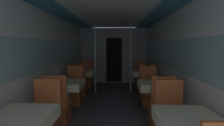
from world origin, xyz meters
name	(u,v)px	position (x,y,z in m)	size (l,w,h in m)	color
wall_left	(51,62)	(-1.39, 2.84, 1.15)	(0.05, 8.47, 2.24)	silver
wall_right	(172,62)	(1.39, 2.84, 1.15)	(0.05, 8.47, 2.24)	silver
ceiling_panel	(111,11)	(0.00, 2.84, 2.28)	(2.79, 8.47, 0.07)	white
bulkhead_far	(114,56)	(0.00, 6.06, 1.12)	(2.73, 0.09, 2.24)	gray
dining_table_left_0	(22,122)	(-0.97, 0.83, 0.62)	(0.69, 0.69, 0.73)	#4C4C51
chair_left_far_0	(44,125)	(-0.97, 1.42, 0.30)	(0.43, 0.43, 0.99)	brown
dining_table_left_1	(67,86)	(-0.97, 2.66, 0.62)	(0.69, 0.69, 0.73)	#4C4C51
chair_left_near_1	(59,110)	(-0.97, 2.07, 0.30)	(0.43, 0.43, 0.99)	brown
chair_left_far_1	(74,93)	(-0.97, 3.25, 0.30)	(0.43, 0.43, 0.99)	brown
dining_table_left_2	(83,73)	(-0.97, 4.49, 0.62)	(0.69, 0.69, 0.73)	#4C4C51
chair_left_near_2	(80,87)	(-0.97, 3.90, 0.30)	(0.43, 0.43, 0.99)	brown
chair_left_far_2	(87,80)	(-0.97, 5.08, 0.30)	(0.43, 0.43, 0.99)	brown
support_pole_left_2	(95,58)	(-0.58, 4.49, 1.12)	(0.05, 0.05, 2.24)	silver
dining_table_right_0	(187,125)	(0.97, 0.83, 0.62)	(0.69, 0.69, 0.73)	#4C4C51
dining_table_right_1	(154,87)	(0.97, 2.66, 0.62)	(0.69, 0.69, 0.73)	#4C4C51
chair_right_near_1	(161,111)	(0.97, 2.07, 0.30)	(0.43, 0.43, 0.99)	brown
chair_right_far_1	(149,94)	(0.97, 3.25, 0.30)	(0.43, 0.43, 0.99)	brown
dining_table_right_2	(143,74)	(0.97, 4.49, 0.62)	(0.69, 0.69, 0.73)	#4C4C51
chair_right_near_2	(145,88)	(0.97, 3.90, 0.30)	(0.43, 0.43, 0.99)	brown
chair_right_far_2	(140,80)	(0.97, 5.08, 0.30)	(0.43, 0.43, 0.99)	brown
support_pole_right_2	(131,58)	(0.58, 4.49, 1.12)	(0.05, 0.05, 2.24)	silver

